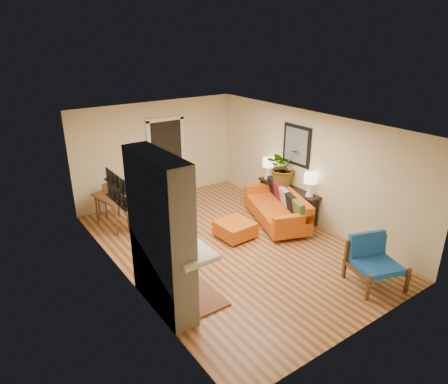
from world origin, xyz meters
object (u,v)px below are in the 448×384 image
at_px(ottoman, 235,229).
at_px(dining_table, 119,201).
at_px(lamp_far, 268,166).
at_px(blue_chair, 373,258).
at_px(console_table, 288,193).
at_px(lamp_near, 310,182).
at_px(houseplant, 284,166).
at_px(sofa, 279,207).

height_order(ottoman, dining_table, dining_table).
bearing_deg(lamp_far, blue_chair, -101.43).
height_order(console_table, lamp_far, lamp_far).
bearing_deg(dining_table, lamp_near, -35.08).
height_order(lamp_near, houseplant, houseplant).
relative_size(sofa, blue_chair, 2.18).
relative_size(sofa, lamp_far, 4.25).
bearing_deg(houseplant, console_table, -86.99).
height_order(ottoman, lamp_near, lamp_near).
height_order(blue_chair, houseplant, houseplant).
height_order(console_table, lamp_near, lamp_near).
distance_m(blue_chair, lamp_far, 3.84).
height_order(blue_chair, lamp_near, lamp_near).
distance_m(sofa, console_table, 0.52).
distance_m(ottoman, houseplant, 2.06).
xyz_separation_m(dining_table, lamp_near, (3.57, -2.51, 0.45)).
bearing_deg(dining_table, houseplant, -24.65).
height_order(lamp_far, houseplant, houseplant).
bearing_deg(lamp_far, console_table, -90.00).
bearing_deg(sofa, lamp_near, -48.36).
bearing_deg(ottoman, lamp_near, -14.46).
xyz_separation_m(ottoman, dining_table, (-1.81, 2.06, 0.40)).
xyz_separation_m(blue_chair, lamp_near, (0.75, 2.28, 0.59)).
relative_size(blue_chair, lamp_far, 1.95).
relative_size(blue_chair, console_table, 0.57).
height_order(ottoman, lamp_far, lamp_far).
height_order(ottoman, blue_chair, blue_chair).
bearing_deg(blue_chair, sofa, 83.65).
bearing_deg(console_table, blue_chair, -104.21).
bearing_deg(sofa, houseplant, 41.18).
height_order(sofa, ottoman, sofa).
relative_size(ottoman, console_table, 0.41).
bearing_deg(lamp_far, ottoman, -150.95).
distance_m(blue_chair, console_table, 3.06).
xyz_separation_m(dining_table, houseplant, (3.56, -1.64, 0.59)).
bearing_deg(sofa, blue_chair, -96.35).
bearing_deg(blue_chair, houseplant, 76.78).
bearing_deg(console_table, dining_table, 152.94).
distance_m(blue_chair, lamp_near, 2.47).
bearing_deg(console_table, ottoman, -172.57).
bearing_deg(dining_table, ottoman, -48.63).
height_order(dining_table, lamp_far, lamp_far).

